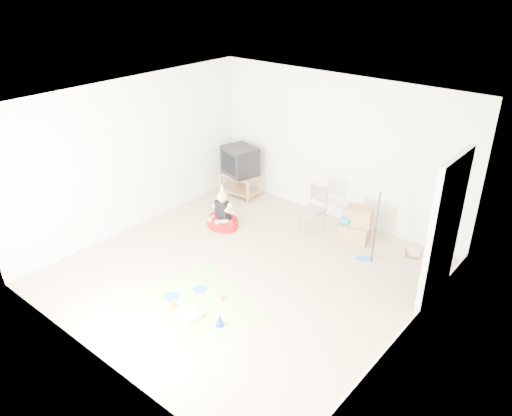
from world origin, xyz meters
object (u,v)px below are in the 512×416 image
Objects in this scene: birthday_cake at (190,315)px; tv_stand at (240,183)px; crt_tv at (240,161)px; folding_chair at (313,210)px; seated_woman at (223,218)px; cardboard_boxes at (356,225)px.

tv_stand is at bearing 121.35° from birthday_cake.
crt_tv is at bearing 121.35° from birthday_cake.
tv_stand is 1.21× the size of crt_tv.
tv_stand is 0.47m from crt_tv.
tv_stand is at bearing 162.58° from crt_tv.
folding_chair reaches higher than tv_stand.
seated_woman reaches higher than birthday_cake.
crt_tv is 1.48m from seated_woman.
seated_woman is at bearing 123.06° from birthday_cake.
tv_stand is at bearing 171.39° from folding_chair.
crt_tv is (0.00, -0.00, 0.47)m from tv_stand.
crt_tv reaches higher than cardboard_boxes.
tv_stand is 0.94× the size of seated_woman.
birthday_cake is at bearing -58.65° from tv_stand.
crt_tv reaches higher than folding_chair.
cardboard_boxes is at bearing 78.35° from birthday_cake.
tv_stand is at bearing 177.20° from cardboard_boxes.
crt_tv is at bearing -33.69° from tv_stand.
crt_tv reaches higher than tv_stand.
tv_stand reaches higher than birthday_cake.
crt_tv is 2.00× the size of birthday_cake.
tv_stand is 1.95m from folding_chair.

